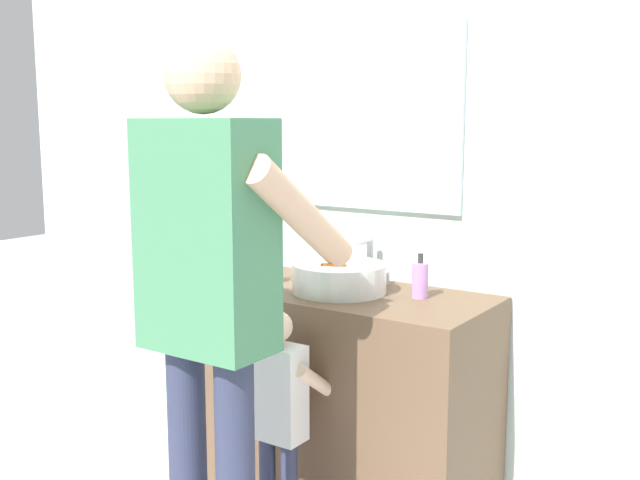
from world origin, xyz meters
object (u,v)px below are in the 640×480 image
toothbrush_cup (268,271)px  child_toddler (279,405)px  adult_parent (210,271)px  soap_bottle (420,280)px

toothbrush_cup → child_toddler: bearing=-47.9°
toothbrush_cup → child_toddler: size_ratio=0.25×
child_toddler → adult_parent: 0.62m
toothbrush_cup → adult_parent: 0.77m
toothbrush_cup → adult_parent: (0.32, -0.68, 0.15)m
toothbrush_cup → adult_parent: size_ratio=0.12×
adult_parent → child_toddler: bearing=89.5°
toothbrush_cup → child_toddler: toothbrush_cup is taller
soap_bottle → child_toddler: soap_bottle is taller
soap_bottle → adult_parent: (-0.30, -0.80, 0.13)m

